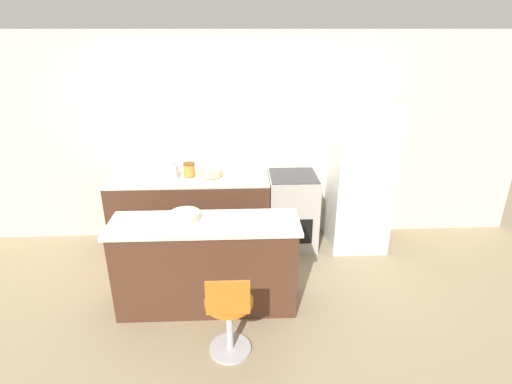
{
  "coord_description": "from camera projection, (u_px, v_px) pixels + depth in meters",
  "views": [
    {
      "loc": [
        0.33,
        -4.24,
        2.61
      ],
      "look_at": [
        0.5,
        -0.28,
        0.97
      ],
      "focal_mm": 28.0,
      "sensor_mm": 36.0,
      "label": 1
    }
  ],
  "objects": [
    {
      "name": "ground_plane",
      "position": [
        214.0,
        257.0,
        4.9
      ],
      "size": [
        14.0,
        14.0,
        0.0
      ],
      "primitive_type": "plane",
      "color": "#998466"
    },
    {
      "name": "wall_back",
      "position": [
        213.0,
        140.0,
        5.03
      ],
      "size": [
        8.0,
        0.06,
        2.6
      ],
      "color": "beige",
      "rests_on": "ground_plane"
    },
    {
      "name": "back_counter",
      "position": [
        191.0,
        212.0,
        5.02
      ],
      "size": [
        1.94,
        0.62,
        0.94
      ],
      "color": "#4C2D1E",
      "rests_on": "ground_plane"
    },
    {
      "name": "kitchen_island",
      "position": [
        207.0,
        264.0,
        3.91
      ],
      "size": [
        1.8,
        0.55,
        0.93
      ],
      "color": "#4C2D1E",
      "rests_on": "ground_plane"
    },
    {
      "name": "oven_range",
      "position": [
        292.0,
        210.0,
        5.07
      ],
      "size": [
        0.6,
        0.64,
        0.94
      ],
      "color": "#B7B2A8",
      "rests_on": "ground_plane"
    },
    {
      "name": "refrigerator",
      "position": [
        359.0,
        178.0,
        4.91
      ],
      "size": [
        0.68,
        0.7,
        1.8
      ],
      "color": "silver",
      "rests_on": "ground_plane"
    },
    {
      "name": "stool_chair",
      "position": [
        229.0,
        316.0,
        3.32
      ],
      "size": [
        0.41,
        0.41,
        0.83
      ],
      "color": "#B7B7BC",
      "rests_on": "ground_plane"
    },
    {
      "name": "kettle",
      "position": [
        171.0,
        169.0,
        4.83
      ],
      "size": [
        0.17,
        0.17,
        0.22
      ],
      "color": "silver",
      "rests_on": "back_counter"
    },
    {
      "name": "mixing_bowl",
      "position": [
        211.0,
        172.0,
        4.87
      ],
      "size": [
        0.28,
        0.28,
        0.09
      ],
      "color": "#C1B28E",
      "rests_on": "back_counter"
    },
    {
      "name": "canister_jar",
      "position": [
        189.0,
        169.0,
        4.84
      ],
      "size": [
        0.14,
        0.14,
        0.16
      ],
      "color": "#B77F33",
      "rests_on": "back_counter"
    },
    {
      "name": "fruit_bowl",
      "position": [
        185.0,
        215.0,
        3.79
      ],
      "size": [
        0.29,
        0.29,
        0.07
      ],
      "color": "beige",
      "rests_on": "kitchen_island"
    }
  ]
}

